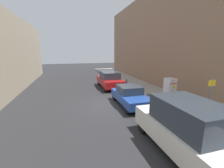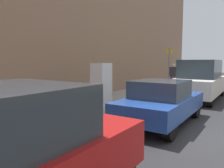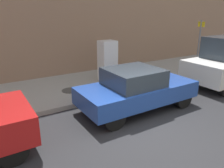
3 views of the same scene
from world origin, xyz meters
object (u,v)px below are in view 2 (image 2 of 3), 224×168
object	(u,v)px
pedestrian_walking_far	(173,74)
parked_hatchback_blue	(162,102)
street_sign_post	(169,69)
parked_van_white	(200,80)
discarded_refrigerator	(101,85)

from	to	relation	value
pedestrian_walking_far	parked_hatchback_blue	distance (m)	8.37
street_sign_post	parked_van_white	bearing A→B (deg)	22.05
parked_hatchback_blue	parked_van_white	distance (m)	5.66
street_sign_post	parked_hatchback_blue	size ratio (longest dim) A/B	0.66
street_sign_post	parked_van_white	world-z (taller)	street_sign_post
discarded_refrigerator	parked_van_white	size ratio (longest dim) A/B	0.36
parked_hatchback_blue	parked_van_white	bearing A→B (deg)	90.00
street_sign_post	parked_hatchback_blue	world-z (taller)	street_sign_post
discarded_refrigerator	parked_hatchback_blue	distance (m)	2.98
street_sign_post	pedestrian_walking_far	bearing A→B (deg)	103.56
street_sign_post	pedestrian_walking_far	xyz separation A→B (m)	(-0.73, 3.02, -0.46)
discarded_refrigerator	street_sign_post	xyz separation A→B (m)	(1.37, 4.42, 0.57)
discarded_refrigerator	street_sign_post	size ratio (longest dim) A/B	0.69
discarded_refrigerator	parked_hatchback_blue	size ratio (longest dim) A/B	0.45
pedestrian_walking_far	discarded_refrigerator	bearing A→B (deg)	-57.96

